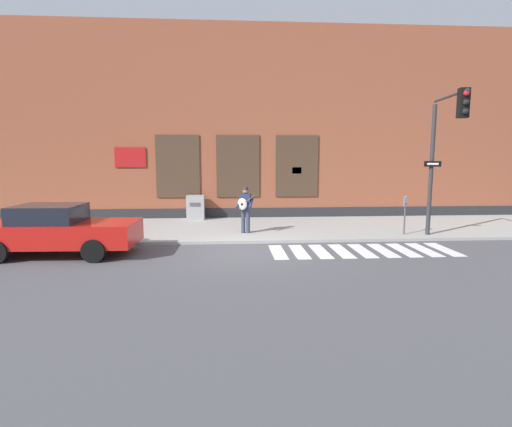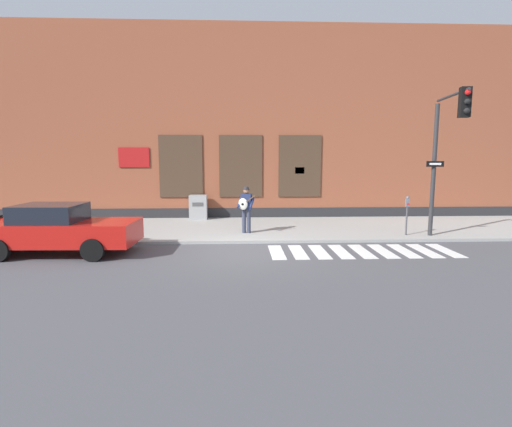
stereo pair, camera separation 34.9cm
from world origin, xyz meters
The scene contains 9 objects.
ground_plane centered at (0.00, 0.00, 0.00)m, with size 160.00×160.00×0.00m, color #4C4C51.
sidewalk centered at (0.00, 3.90, 0.05)m, with size 28.00×5.47×0.10m.
building_backdrop centered at (0.00, 8.63, 4.50)m, with size 28.00×4.06×9.00m.
crosswalk centered at (3.75, -0.13, 0.01)m, with size 5.78×1.90×0.01m.
red_car centered at (-5.60, -0.05, 0.77)m, with size 4.66×2.09×1.53m.
busker centered at (0.16, 2.62, 1.10)m, with size 0.72×0.65×1.75m.
traffic_light centered at (6.77, 0.90, 3.48)m, with size 0.73×2.53×4.88m.
parking_meter centered at (6.04, 1.96, 1.05)m, with size 0.13×0.11×1.44m.
utility_box centered at (-1.97, 6.19, 0.66)m, with size 0.81×0.59×1.11m.
Camera 1 is at (-0.46, -12.19, 2.91)m, focal length 28.00 mm.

